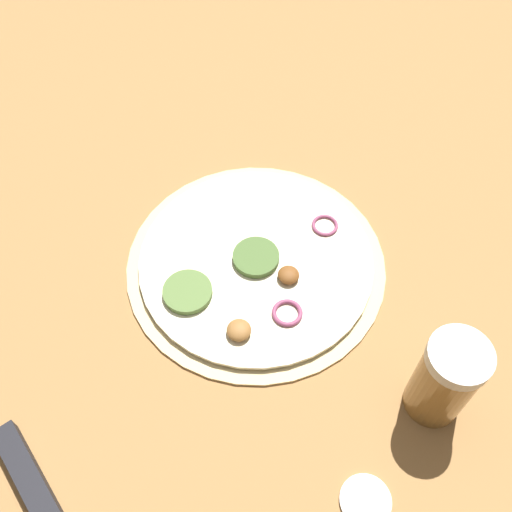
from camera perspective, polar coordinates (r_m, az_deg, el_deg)
ground_plane at (r=0.63m, az=-0.00°, el=-0.86°), size 3.00×3.00×0.00m
pizza at (r=0.62m, az=-0.10°, el=-0.72°), size 0.27×0.27×0.02m
spice_jar at (r=0.54m, az=17.56°, el=-11.13°), size 0.05×0.05×0.10m
loose_cap at (r=0.54m, az=10.41°, el=-21.91°), size 0.04×0.04×0.01m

